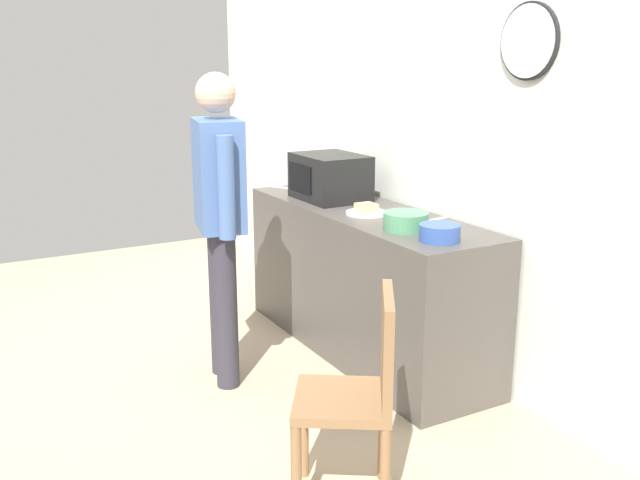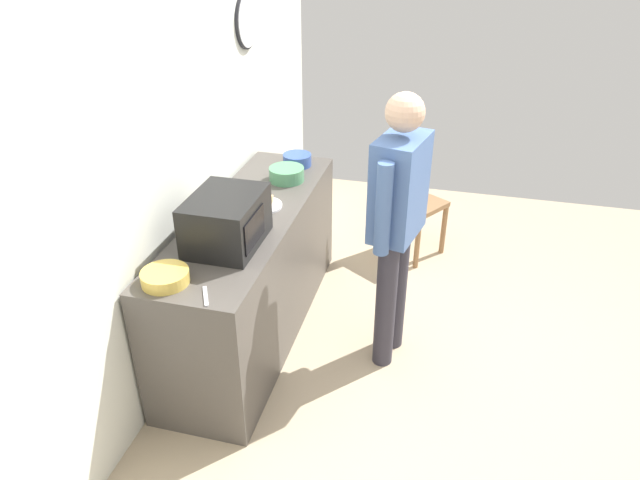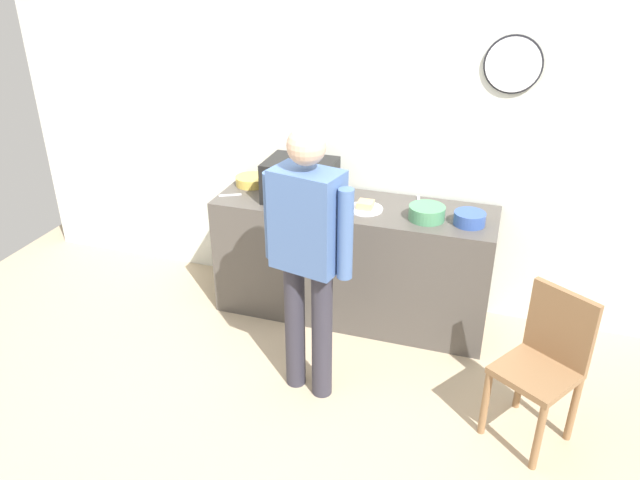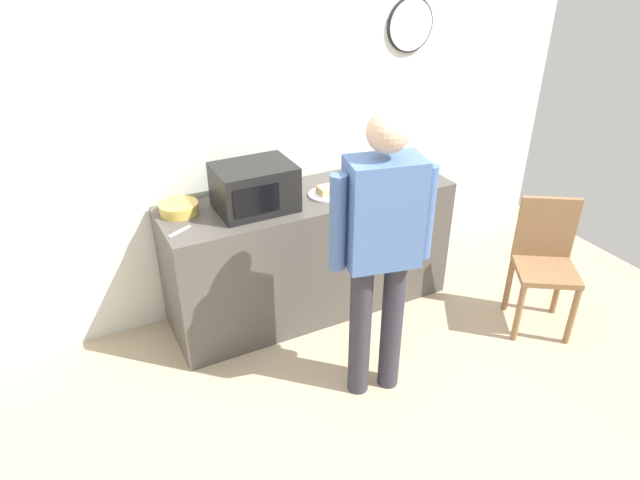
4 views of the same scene
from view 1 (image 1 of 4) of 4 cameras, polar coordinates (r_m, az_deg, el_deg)
The scene contains 12 objects.
ground_plane at distance 4.52m, azimuth -11.95°, elevation -10.18°, with size 6.00×6.00×0.00m, color tan.
back_wall at distance 4.84m, azimuth 5.74°, elevation 7.80°, with size 5.40×0.13×2.60m.
kitchen_counter at distance 4.58m, azimuth 3.56°, elevation -3.28°, with size 2.06×0.62×0.93m, color #4C4742.
microwave at distance 4.76m, azimuth 0.79°, elevation 5.03°, with size 0.50×0.39×0.30m.
sandwich_plate at distance 4.35m, azimuth 3.70°, elevation 2.33°, with size 0.25×0.25×0.07m.
salad_bowl at distance 5.26m, azimuth -0.23°, elevation 4.65°, with size 0.25×0.25×0.07m, color gold.
cereal_bowl at distance 3.75m, azimuth 9.49°, elevation 0.58°, with size 0.21×0.21×0.09m, color #33519E.
mixing_bowl at distance 3.97m, azimuth 6.84°, elevation 1.51°, with size 0.25×0.25×0.10m, color #4C8E60.
fork_utensil at distance 5.21m, azimuth -3.04°, elevation 4.20°, with size 0.17×0.02×0.01m, color silver.
spoon_utensil at distance 4.25m, azimuth 9.35°, elevation 1.66°, with size 0.17×0.02×0.01m, color silver.
person_standing at distance 4.04m, azimuth -7.99°, elevation 2.70°, with size 0.58×0.32×1.78m.
wooden_chair at distance 3.03m, azimuth 3.27°, elevation -11.78°, with size 0.55×0.55×0.94m.
Camera 1 is at (3.95, -1.15, 1.86)m, focal length 40.22 mm.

